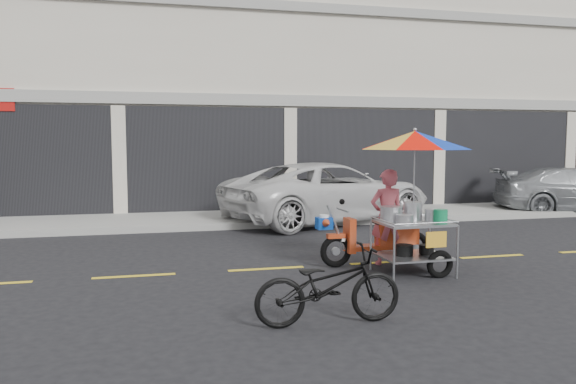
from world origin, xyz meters
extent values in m
plane|color=black|center=(0.00, 0.00, 0.00)|extent=(90.00, 90.00, 0.00)
cube|color=gray|center=(0.00, 5.50, 0.07)|extent=(45.00, 3.00, 0.15)
cube|color=beige|center=(0.00, 10.50, 4.00)|extent=(36.00, 8.00, 8.00)
cube|color=black|center=(0.00, 6.47, 1.45)|extent=(35.28, 0.06, 2.90)
cube|color=gray|center=(0.00, 6.45, 3.10)|extent=(36.00, 0.12, 0.30)
cube|color=gray|center=(0.00, 6.45, 5.60)|extent=(36.00, 0.12, 0.25)
cube|color=gold|center=(0.00, 0.00, 0.00)|extent=(42.00, 0.10, 0.01)
imported|color=silver|center=(0.54, 4.70, 0.74)|extent=(5.82, 4.00, 1.48)
imported|color=black|center=(-1.88, -2.78, 0.43)|extent=(1.64, 0.59, 0.86)
torus|color=black|center=(-0.90, -0.14, 0.26)|extent=(0.52, 0.11, 0.52)
torus|color=black|center=(0.48, -0.11, 0.26)|extent=(0.52, 0.11, 0.52)
cylinder|color=#9EA0A5|center=(-0.90, -0.14, 0.26)|extent=(0.13, 0.06, 0.13)
cylinder|color=#9EA0A5|center=(0.48, -0.11, 0.26)|extent=(0.13, 0.06, 0.13)
cube|color=#AF3918|center=(-0.90, -0.14, 0.50)|extent=(0.30, 0.12, 0.07)
cylinder|color=#9EA0A5|center=(-0.90, -0.14, 0.64)|extent=(0.33, 0.05, 0.74)
cube|color=#AF3918|center=(-0.67, -0.13, 0.50)|extent=(0.12, 0.31, 0.55)
cube|color=#AF3918|center=(-0.26, -0.12, 0.29)|extent=(0.74, 0.27, 0.07)
cube|color=#AF3918|center=(0.16, -0.12, 0.50)|extent=(0.69, 0.25, 0.37)
cube|color=black|center=(0.06, -0.12, 0.71)|extent=(0.60, 0.23, 0.09)
cylinder|color=#9EA0A5|center=(-0.79, -0.13, 0.92)|extent=(0.04, 0.50, 0.03)
sphere|color=black|center=(-0.74, 0.05, 1.03)|extent=(0.09, 0.09, 0.09)
cylinder|color=white|center=(-0.79, -0.13, 0.44)|extent=(0.11, 0.11, 0.05)
cube|color=navy|center=(-1.10, -0.14, 0.71)|extent=(0.24, 0.21, 0.18)
cylinder|color=white|center=(-1.10, -0.14, 0.82)|extent=(0.15, 0.15, 0.05)
cone|color=#AF3918|center=(-1.10, -0.30, 0.73)|extent=(0.17, 0.20, 0.16)
torus|color=black|center=(0.36, -1.16, 0.20)|extent=(0.42, 0.10, 0.42)
cylinder|color=#9EA0A5|center=(-0.42, -1.27, 0.39)|extent=(0.03, 0.03, 0.78)
cylinder|color=#9EA0A5|center=(-0.43, -0.45, 0.39)|extent=(0.03, 0.03, 0.78)
cylinder|color=#9EA0A5|center=(0.59, -1.25, 0.39)|extent=(0.03, 0.03, 0.78)
cylinder|color=#9EA0A5|center=(0.57, -0.43, 0.39)|extent=(0.03, 0.03, 0.78)
cube|color=#9EA0A5|center=(0.08, -0.85, 0.27)|extent=(1.02, 0.84, 0.03)
cube|color=#9EA0A5|center=(0.08, -0.85, 0.78)|extent=(1.02, 0.84, 0.04)
cylinder|color=#9EA0A5|center=(0.09, -1.26, 0.83)|extent=(1.01, 0.04, 0.02)
cylinder|color=#9EA0A5|center=(0.07, -0.44, 0.83)|extent=(1.01, 0.04, 0.02)
cylinder|color=#9EA0A5|center=(-0.43, -0.86, 0.83)|extent=(0.04, 0.82, 0.02)
cylinder|color=#9EA0A5|center=(0.58, -0.84, 0.83)|extent=(0.04, 0.82, 0.02)
cylinder|color=#9EA0A5|center=(0.07, -0.44, 0.27)|extent=(0.05, 0.69, 0.04)
cylinder|color=#9EA0A5|center=(0.07, -0.44, 0.73)|extent=(0.05, 0.69, 0.04)
cube|color=gold|center=(0.22, -1.29, 0.59)|extent=(0.32, 0.02, 0.23)
cylinder|color=#B7B7BC|center=(-0.20, -0.67, 0.90)|extent=(0.33, 0.33, 0.20)
cylinder|color=#B7B7BC|center=(0.17, -0.65, 0.92)|extent=(0.29, 0.29, 0.26)
cylinder|color=#B7B7BC|center=(0.42, -0.80, 0.87)|extent=(0.25, 0.25, 0.16)
cylinder|color=#B7B7BC|center=(-0.15, -1.02, 0.85)|extent=(0.25, 0.25, 0.12)
cylinder|color=#0F7544|center=(0.40, -1.07, 0.90)|extent=(0.21, 0.21, 0.20)
cylinder|color=black|center=(-0.06, -0.85, 0.37)|extent=(0.26, 0.26, 0.16)
cylinder|color=black|center=(0.31, -0.84, 0.36)|extent=(0.22, 0.22, 0.15)
cylinder|color=#9EA0A5|center=(0.12, -0.76, 1.46)|extent=(0.02, 0.02, 1.37)
sphere|color=#9EA0A5|center=(0.12, -0.76, 2.17)|extent=(0.05, 0.05, 0.05)
imported|color=#B44C57|center=(-0.03, -0.12, 0.78)|extent=(0.57, 0.38, 1.55)
camera|label=1|loc=(-3.72, -8.48, 2.00)|focal=35.00mm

